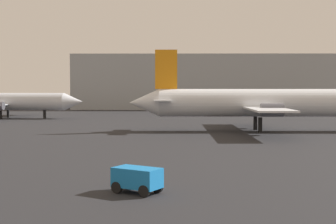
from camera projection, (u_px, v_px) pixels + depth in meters
The scene contains 4 objects.
airplane_distant at pixel (267, 103), 59.66m from camera, with size 33.98×23.82×9.87m.
airplane_far_right at pixel (9, 102), 84.12m from camera, with size 25.85×21.85×8.23m.
baggage_cart at pixel (137, 178), 24.95m from camera, with size 2.73×2.36×1.30m.
terminal_building at pixel (213, 82), 125.27m from camera, with size 68.32×23.48×13.03m, color #999EA3.
Camera 1 is at (-2.69, -7.02, 5.41)m, focal length 52.64 mm.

